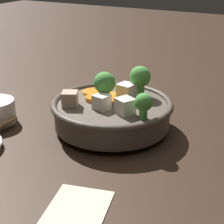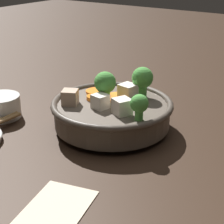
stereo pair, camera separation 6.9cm
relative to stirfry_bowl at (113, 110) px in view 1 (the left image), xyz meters
name	(u,v)px [view 1 (the left image)]	position (x,y,z in m)	size (l,w,h in m)	color
ground_plane	(112,129)	(0.00, 0.00, -0.04)	(3.00, 3.00, 0.00)	black
stirfry_bowl	(113,110)	(0.00, 0.00, 0.00)	(0.22, 0.22, 0.11)	#51473D
napkin	(75,212)	(-0.24, -0.08, -0.04)	(0.13, 0.10, 0.00)	beige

